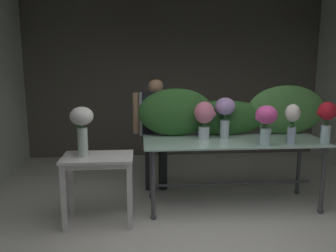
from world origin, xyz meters
name	(u,v)px	position (x,y,z in m)	size (l,w,h in m)	color
ground_plane	(188,190)	(0.00, 1.98, 0.00)	(8.69, 8.69, 0.00)	silver
wall_back	(175,78)	(0.00, 3.95, 1.48)	(5.63, 0.12, 2.96)	#5B564C
display_table_glass	(233,150)	(0.47, 1.41, 0.72)	(2.19, 0.82, 0.85)	#ADD2C4
side_table_white	(98,166)	(-1.13, 1.09, 0.65)	(0.77, 0.49, 0.77)	white
florist	(156,122)	(-0.45, 2.05, 0.97)	(0.63, 0.24, 1.57)	#232328
foliage_backdrop	(229,113)	(0.48, 1.70, 1.13)	(2.43, 0.25, 0.64)	#2D6028
vase_lilac_stock	(225,112)	(0.38, 1.52, 1.17)	(0.25, 0.25, 0.50)	silver
vase_rosy_dahlias	(204,117)	(0.11, 1.48, 1.13)	(0.27, 0.25, 0.46)	silver
vase_ivory_anemones	(292,120)	(1.07, 1.15, 1.12)	(0.17, 0.17, 0.46)	silver
vase_fuchsia_hydrangea	(266,120)	(0.74, 1.09, 1.14)	(0.25, 0.24, 0.46)	silver
vase_crimson_tulips	(327,118)	(1.46, 1.13, 1.15)	(0.24, 0.21, 0.49)	silver
vase_white_roses_tall	(82,125)	(-1.29, 1.09, 1.12)	(0.25, 0.25, 0.54)	silver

